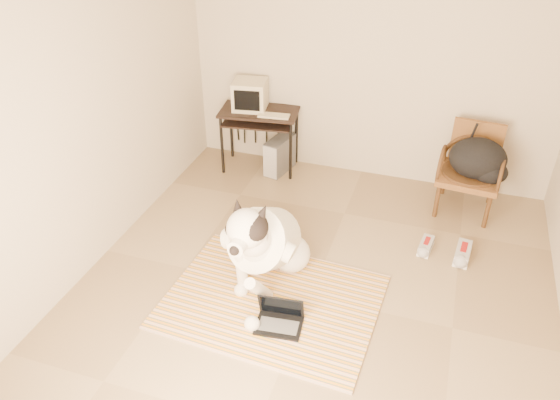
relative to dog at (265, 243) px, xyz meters
The scene contains 14 objects.
floor 0.60m from the dog, 12.25° to the right, with size 4.50×4.50×0.00m, color #927A59.
wall_back 2.40m from the dog, 78.39° to the left, with size 4.50×4.50×0.00m, color beige.
wall_left 1.83m from the dog, behind, with size 4.50×4.50×0.00m, color beige.
rug 0.50m from the dog, 60.47° to the right, with size 1.80×1.41×0.02m.
dog is the anchor object (origin of this frame).
laptop 0.66m from the dog, 59.15° to the right, with size 0.39×0.30×0.26m.
computer_desk 2.02m from the dog, 111.43° to the left, with size 0.93×0.60×0.73m.
crt_monitor 2.15m from the dog, 113.98° to the left, with size 0.41×0.40×0.32m.
desk_keyboard 1.88m from the dog, 106.37° to the left, with size 0.34×0.13×0.02m, color beige.
pc_tower 1.94m from the dog, 104.59° to the left, with size 0.28×0.47×0.41m.
rattan_chair 2.38m from the dog, 47.40° to the left, with size 0.64×0.62×0.90m.
backpack 2.38m from the dog, 45.03° to the left, with size 0.58×0.46×0.41m.
sneaker_left 1.61m from the dog, 33.52° to the left, with size 0.14×0.28×0.10m.
sneaker_right 1.88m from the dog, 27.27° to the left, with size 0.16×0.34×0.11m.
Camera 1 is at (0.84, -3.37, 3.21)m, focal length 35.00 mm.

